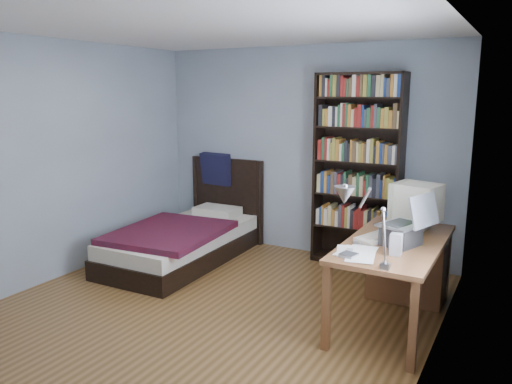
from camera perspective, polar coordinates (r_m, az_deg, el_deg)
room at (r=4.27m, az=-5.79°, el=1.76°), size 4.20×4.24×2.50m
desk at (r=4.87m, az=16.64°, el=-7.64°), size 0.75×1.55×0.73m
crt_monitor at (r=4.76m, az=17.84°, el=-1.20°), size 0.44×0.41×0.43m
laptop at (r=4.24m, az=16.49°, el=-4.32°), size 0.46×0.43×0.44m
desk_lamp at (r=3.20m, az=10.91°, el=-1.36°), size 0.26×0.57×0.67m
keyboard at (r=4.39m, az=13.86°, el=-5.03°), size 0.33×0.51×0.05m
speaker at (r=3.99m, az=15.72°, el=-5.78°), size 0.09×0.09×0.17m
soda_can at (r=4.57m, az=15.01°, el=-3.92°), size 0.06×0.06×0.11m
mouse at (r=4.64m, az=16.41°, el=-4.24°), size 0.07×0.12×0.04m
phone_silver at (r=4.19m, az=11.44°, el=-5.79°), size 0.09×0.12×0.02m
phone_grey at (r=3.98m, az=10.58°, el=-6.67°), size 0.06×0.11×0.02m
external_drive at (r=3.88m, az=10.54°, el=-7.12°), size 0.13×0.13×0.02m
bookshelf at (r=5.71m, az=11.54°, el=2.38°), size 0.98×0.30×2.17m
bed at (r=6.01m, az=-8.02°, el=-5.20°), size 1.19×2.11×1.16m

